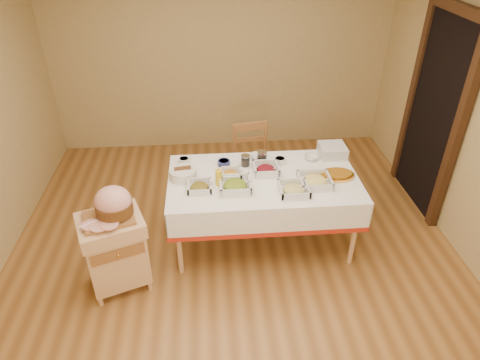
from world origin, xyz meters
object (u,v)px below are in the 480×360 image
brass_platter (337,175)px  preserve_jar_left (245,161)px  dining_table (263,192)px  mustard_bottle (219,177)px  dining_chair (253,164)px  plate_stack (332,150)px  ham_on_board (113,205)px  bread_basket (183,174)px  preserve_jar_right (262,158)px  butcher_cart (115,249)px

brass_platter → preserve_jar_left: bearing=162.0°
dining_table → mustard_bottle: mustard_bottle is taller
dining_chair → plate_stack: bearing=-24.4°
plate_stack → ham_on_board: bearing=-157.5°
bread_basket → plate_stack: (1.53, 0.32, 0.01)m
dining_table → preserve_jar_right: bearing=85.9°
bread_basket → plate_stack: size_ratio=0.99×
mustard_bottle → bread_basket: (-0.33, 0.15, -0.04)m
preserve_jar_left → preserve_jar_right: 0.18m
mustard_bottle → bread_basket: mustard_bottle is taller
ham_on_board → bread_basket: 0.78m
plate_stack → brass_platter: (-0.06, -0.42, -0.04)m
dining_chair → preserve_jar_left: size_ratio=8.03×
preserve_jar_right → brass_platter: size_ratio=0.38×
brass_platter → butcher_cart: bearing=-166.8°
butcher_cart → ham_on_board: 0.45m
mustard_bottle → plate_stack: bearing=21.3°
dining_table → preserve_jar_right: preserve_jar_right is taller
preserve_jar_right → brass_platter: preserve_jar_right is taller
bread_basket → plate_stack: bread_basket is taller
ham_on_board → bread_basket: size_ratio=1.65×
plate_stack → bread_basket: bearing=-168.2°
dining_chair → ham_on_board: bearing=-136.9°
ham_on_board → preserve_jar_right: size_ratio=3.35×
preserve_jar_right → brass_platter: (0.69, -0.32, -0.04)m
preserve_jar_right → plate_stack: preserve_jar_right is taller
plate_stack → butcher_cart: bearing=-157.1°
butcher_cart → preserve_jar_right: bearing=30.1°
preserve_jar_left → bread_basket: size_ratio=0.44×
dining_chair → preserve_jar_right: (0.04, -0.45, 0.34)m
mustard_bottle → preserve_jar_left: bearing=49.8°
preserve_jar_right → brass_platter: bearing=-24.8°
dining_table → bread_basket: (-0.76, 0.06, 0.21)m
plate_stack → mustard_bottle: bearing=-158.7°
plate_stack → brass_platter: size_ratio=0.79×
ham_on_board → bread_basket: ham_on_board is taller
mustard_bottle → bread_basket: bearing=156.4°
butcher_cart → brass_platter: size_ratio=2.22×
dining_table → brass_platter: (0.71, -0.04, 0.18)m
preserve_jar_right → brass_platter: 0.76m
brass_platter → mustard_bottle: bearing=-177.4°
dining_table → ham_on_board: bearing=-159.6°
dining_table → brass_platter: 0.73m
dining_chair → mustard_bottle: 0.99m
butcher_cart → plate_stack: bearing=22.9°
ham_on_board → mustard_bottle: 0.98m
dining_table → preserve_jar_left: (-0.15, 0.24, 0.21)m
ham_on_board → mustard_bottle: (0.89, 0.40, -0.03)m
mustard_bottle → brass_platter: size_ratio=0.57×
preserve_jar_left → preserve_jar_right: (0.17, 0.04, 0.01)m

